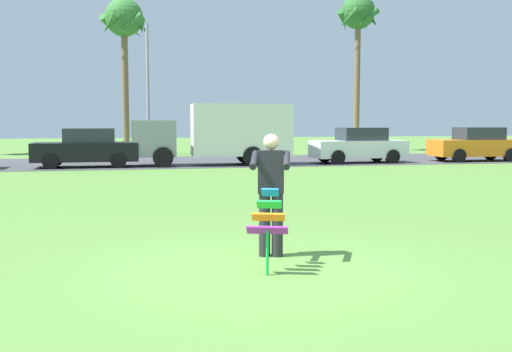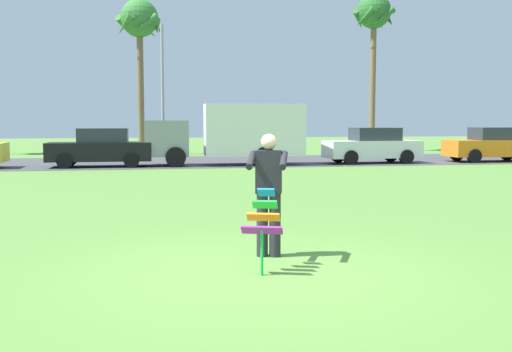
{
  "view_description": "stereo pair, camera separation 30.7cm",
  "coord_description": "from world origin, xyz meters",
  "px_view_note": "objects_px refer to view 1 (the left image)",
  "views": [
    {
      "loc": [
        -1.68,
        -7.23,
        1.91
      ],
      "look_at": [
        0.27,
        1.8,
        1.05
      ],
      "focal_mm": 41.66,
      "sensor_mm": 36.0,
      "label": 1
    },
    {
      "loc": [
        -1.38,
        -7.29,
        1.91
      ],
      "look_at": [
        0.27,
        1.8,
        1.05
      ],
      "focal_mm": 41.66,
      "sensor_mm": 36.0,
      "label": 2
    }
  ],
  "objects_px": {
    "parked_truck_grey_van": "(222,132)",
    "palm_tree_right_near": "(124,24)",
    "parked_car_white": "(359,146)",
    "person_kite_flyer": "(271,190)",
    "parked_car_orange": "(476,145)",
    "streetlight_pole": "(148,81)",
    "kite_held": "(268,219)",
    "palm_tree_centre_far": "(358,20)",
    "parked_car_black": "(87,149)"
  },
  "relations": [
    {
      "from": "parked_car_black",
      "to": "parked_car_orange",
      "type": "distance_m",
      "value": 17.76
    },
    {
      "from": "kite_held",
      "to": "parked_truck_grey_van",
      "type": "height_order",
      "value": "parked_truck_grey_van"
    },
    {
      "from": "parked_car_orange",
      "to": "parked_truck_grey_van",
      "type": "bearing_deg",
      "value": 179.99
    },
    {
      "from": "parked_car_orange",
      "to": "palm_tree_centre_far",
      "type": "xyz_separation_m",
      "value": [
        -2.01,
        10.08,
        7.38
      ]
    },
    {
      "from": "person_kite_flyer",
      "to": "parked_car_orange",
      "type": "bearing_deg",
      "value": 50.58
    },
    {
      "from": "parked_car_white",
      "to": "streetlight_pole",
      "type": "bearing_deg",
      "value": 142.11
    },
    {
      "from": "kite_held",
      "to": "palm_tree_right_near",
      "type": "height_order",
      "value": "palm_tree_right_near"
    },
    {
      "from": "parked_truck_grey_van",
      "to": "parked_car_white",
      "type": "height_order",
      "value": "parked_truck_grey_van"
    },
    {
      "from": "person_kite_flyer",
      "to": "parked_car_white",
      "type": "distance_m",
      "value": 19.1
    },
    {
      "from": "parked_car_orange",
      "to": "streetlight_pole",
      "type": "distance_m",
      "value": 16.92
    },
    {
      "from": "parked_truck_grey_van",
      "to": "parked_car_orange",
      "type": "xyz_separation_m",
      "value": [
        12.16,
        -0.0,
        -0.64
      ]
    },
    {
      "from": "parked_car_white",
      "to": "palm_tree_centre_far",
      "type": "xyz_separation_m",
      "value": [
        3.89,
        10.08,
        7.38
      ]
    },
    {
      "from": "person_kite_flyer",
      "to": "palm_tree_centre_far",
      "type": "distance_m",
      "value": 30.74
    },
    {
      "from": "parked_car_white",
      "to": "palm_tree_right_near",
      "type": "bearing_deg",
      "value": 138.85
    },
    {
      "from": "person_kite_flyer",
      "to": "kite_held",
      "type": "height_order",
      "value": "person_kite_flyer"
    },
    {
      "from": "streetlight_pole",
      "to": "parked_car_orange",
      "type": "bearing_deg",
      "value": -25.29
    },
    {
      "from": "person_kite_flyer",
      "to": "palm_tree_right_near",
      "type": "distance_m",
      "value": 27.03
    },
    {
      "from": "parked_car_white",
      "to": "parked_truck_grey_van",
      "type": "bearing_deg",
      "value": -180.0
    },
    {
      "from": "palm_tree_centre_far",
      "to": "kite_held",
      "type": "bearing_deg",
      "value": -113.75
    },
    {
      "from": "kite_held",
      "to": "parked_car_orange",
      "type": "distance_m",
      "value": 23.08
    },
    {
      "from": "parked_truck_grey_van",
      "to": "palm_tree_centre_far",
      "type": "distance_m",
      "value": 15.81
    },
    {
      "from": "person_kite_flyer",
      "to": "palm_tree_right_near",
      "type": "height_order",
      "value": "palm_tree_right_near"
    },
    {
      "from": "parked_truck_grey_van",
      "to": "parked_car_black",
      "type": "bearing_deg",
      "value": -179.99
    },
    {
      "from": "kite_held",
      "to": "streetlight_pole",
      "type": "distance_m",
      "value": 25.37
    },
    {
      "from": "palm_tree_right_near",
      "to": "palm_tree_centre_far",
      "type": "bearing_deg",
      "value": 4.39
    },
    {
      "from": "parked_car_black",
      "to": "streetlight_pole",
      "type": "relative_size",
      "value": 0.6
    },
    {
      "from": "person_kite_flyer",
      "to": "streetlight_pole",
      "type": "height_order",
      "value": "streetlight_pole"
    },
    {
      "from": "parked_car_black",
      "to": "person_kite_flyer",
      "type": "bearing_deg",
      "value": -78.17
    },
    {
      "from": "parked_car_black",
      "to": "parked_car_white",
      "type": "xyz_separation_m",
      "value": [
        11.86,
        0.0,
        0.0
      ]
    },
    {
      "from": "kite_held",
      "to": "palm_tree_right_near",
      "type": "relative_size",
      "value": 0.12
    },
    {
      "from": "parked_car_black",
      "to": "parked_truck_grey_van",
      "type": "bearing_deg",
      "value": 0.01
    },
    {
      "from": "person_kite_flyer",
      "to": "palm_tree_right_near",
      "type": "relative_size",
      "value": 0.2
    },
    {
      "from": "parked_truck_grey_van",
      "to": "streetlight_pole",
      "type": "relative_size",
      "value": 0.97
    },
    {
      "from": "person_kite_flyer",
      "to": "parked_truck_grey_van",
      "type": "height_order",
      "value": "parked_truck_grey_van"
    },
    {
      "from": "parked_truck_grey_van",
      "to": "parked_car_orange",
      "type": "height_order",
      "value": "parked_truck_grey_van"
    },
    {
      "from": "parked_car_orange",
      "to": "kite_held",
      "type": "bearing_deg",
      "value": -128.57
    },
    {
      "from": "parked_truck_grey_van",
      "to": "streetlight_pole",
      "type": "distance_m",
      "value": 8.07
    },
    {
      "from": "parked_car_black",
      "to": "parked_car_orange",
      "type": "xyz_separation_m",
      "value": [
        17.76,
        -0.0,
        0.0
      ]
    },
    {
      "from": "parked_truck_grey_van",
      "to": "palm_tree_right_near",
      "type": "xyz_separation_m",
      "value": [
        -4.03,
        8.99,
        5.81
      ]
    },
    {
      "from": "palm_tree_right_near",
      "to": "palm_tree_centre_far",
      "type": "height_order",
      "value": "palm_tree_centre_far"
    },
    {
      "from": "parked_car_black",
      "to": "streetlight_pole",
      "type": "height_order",
      "value": "streetlight_pole"
    },
    {
      "from": "kite_held",
      "to": "parked_car_black",
      "type": "relative_size",
      "value": 0.25
    },
    {
      "from": "kite_held",
      "to": "palm_tree_centre_far",
      "type": "relative_size",
      "value": 0.11
    },
    {
      "from": "person_kite_flyer",
      "to": "parked_truck_grey_van",
      "type": "distance_m",
      "value": 17.35
    },
    {
      "from": "palm_tree_centre_far",
      "to": "streetlight_pole",
      "type": "height_order",
      "value": "palm_tree_centre_far"
    },
    {
      "from": "palm_tree_centre_far",
      "to": "parked_car_black",
      "type": "bearing_deg",
      "value": -147.38
    },
    {
      "from": "parked_car_orange",
      "to": "palm_tree_right_near",
      "type": "bearing_deg",
      "value": 150.95
    },
    {
      "from": "person_kite_flyer",
      "to": "parked_car_white",
      "type": "xyz_separation_m",
      "value": [
        8.25,
        17.22,
        -0.18
      ]
    },
    {
      "from": "parked_car_white",
      "to": "streetlight_pole",
      "type": "height_order",
      "value": "streetlight_pole"
    },
    {
      "from": "palm_tree_centre_far",
      "to": "parked_car_white",
      "type": "bearing_deg",
      "value": -111.09
    }
  ]
}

